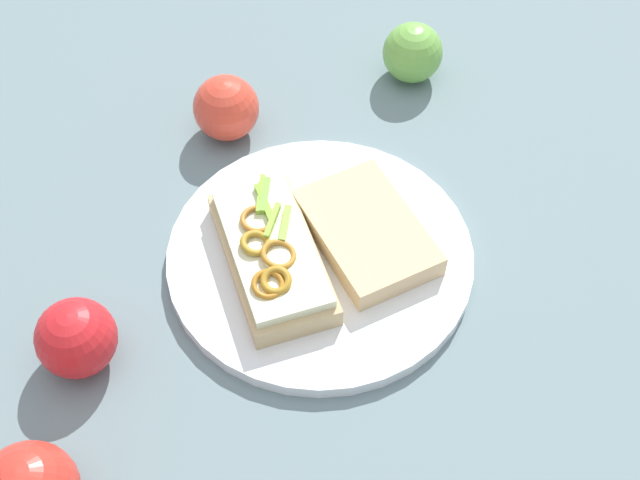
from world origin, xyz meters
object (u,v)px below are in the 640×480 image
at_px(apple_2, 76,338).
at_px(apple_3, 226,108).
at_px(sandwich, 272,254).
at_px(plate, 320,257).
at_px(bread_slice_side, 367,232).
at_px(apple_0, 413,53).

distance_m(apple_2, apple_3, 0.32).
bearing_deg(apple_2, sandwich, 130.82).
relative_size(plate, apple_3, 4.16).
relative_size(sandwich, apple_3, 2.64).
height_order(sandwich, apple_3, apple_3).
distance_m(bread_slice_side, apple_2, 0.30).
bearing_deg(bread_slice_side, sandwich, 81.52).
xyz_separation_m(sandwich, apple_3, (-0.18, -0.10, 0.00)).
distance_m(sandwich, apple_0, 0.33).
bearing_deg(apple_2, apple_3, 170.23).
relative_size(plate, apple_0, 4.34).
bearing_deg(sandwich, plate, -89.95).
distance_m(sandwich, apple_2, 0.20).
bearing_deg(plate, apple_0, 170.16).
height_order(sandwich, apple_0, apple_0).
height_order(apple_0, apple_3, apple_3).
relative_size(bread_slice_side, apple_2, 1.98).
height_order(sandwich, bread_slice_side, sandwich).
relative_size(apple_0, apple_2, 0.96).
relative_size(plate, sandwich, 1.58).
height_order(apple_0, apple_2, apple_2).
distance_m(plate, apple_2, 0.25).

